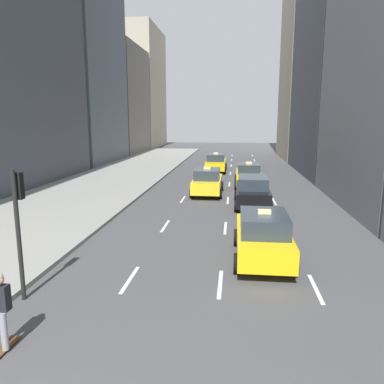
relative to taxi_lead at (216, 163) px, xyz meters
The scene contains 10 objects.
sidewalk_left 10.09m from the taxi_lead, 144.65° to the right, with size 8.00×66.00×0.15m, color gray.
lane_markings 9.96m from the taxi_lead, 81.88° to the right, with size 5.72×56.00×0.01m.
building_row_left 18.64m from the taxi_lead, behind, with size 6.00×75.54×26.08m.
taxi_lead is the anchor object (origin of this frame).
taxi_second 11.08m from the taxi_lead, 90.00° to the right, with size 2.02×4.40×1.87m.
taxi_third 8.19m from the taxi_lead, 70.02° to the right, with size 2.02×4.40×1.87m.
taxi_fourth 22.81m from the taxi_lead, 82.95° to the right, with size 2.02×4.40×1.87m.
sedan_black_near 14.57m from the taxi_lead, 78.92° to the right, with size 2.02×4.74×1.77m.
skateboarder 28.76m from the taxi_lead, 96.18° to the right, with size 0.36×0.80×1.75m.
traffic_light_pole 26.65m from the taxi_lead, 98.54° to the right, with size 0.24×0.42×3.60m.
Camera 1 is at (2.95, -2.58, 4.87)m, focal length 35.00 mm.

